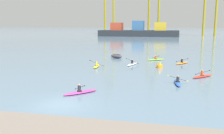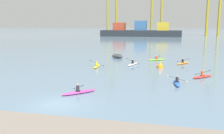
{
  "view_description": "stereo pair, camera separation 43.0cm",
  "coord_description": "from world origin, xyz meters",
  "px_view_note": "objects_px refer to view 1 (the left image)",
  "views": [
    {
      "loc": [
        8.01,
        -17.7,
        6.35
      ],
      "look_at": [
        0.97,
        14.55,
        0.6
      ],
      "focal_mm": 39.67,
      "sensor_mm": 36.0,
      "label": 1
    },
    {
      "loc": [
        8.43,
        -17.6,
        6.35
      ],
      "look_at": [
        0.97,
        14.55,
        0.6
      ],
      "focal_mm": 39.67,
      "sensor_mm": 36.0,
      "label": 2
    }
  ],
  "objects_px": {
    "gantry_crane_west": "(109,1)",
    "kayak_lime": "(156,59)",
    "kayak_white": "(132,64)",
    "kayak_orange": "(182,63)",
    "container_barge": "(138,31)",
    "kayak_blue": "(178,82)",
    "kayak_magenta": "(80,92)",
    "kayak_yellow": "(97,66)",
    "channel_buoy": "(160,66)",
    "capsized_dinghy": "(116,56)",
    "gantry_crane_west_mid": "(154,3)",
    "kayak_red": "(202,76)"
  },
  "relations": [
    {
      "from": "gantry_crane_west_mid",
      "to": "kayak_magenta",
      "type": "relative_size",
      "value": 12.74
    },
    {
      "from": "gantry_crane_west",
      "to": "gantry_crane_west_mid",
      "type": "relative_size",
      "value": 1.13
    },
    {
      "from": "kayak_orange",
      "to": "kayak_lime",
      "type": "distance_m",
      "value": 5.26
    },
    {
      "from": "kayak_white",
      "to": "kayak_blue",
      "type": "distance_m",
      "value": 13.01
    },
    {
      "from": "kayak_magenta",
      "to": "kayak_red",
      "type": "xyz_separation_m",
      "value": [
        12.02,
        9.92,
        0.0
      ]
    },
    {
      "from": "capsized_dinghy",
      "to": "gantry_crane_west_mid",
      "type": "bearing_deg",
      "value": 89.04
    },
    {
      "from": "kayak_orange",
      "to": "kayak_white",
      "type": "bearing_deg",
      "value": -159.9
    },
    {
      "from": "kayak_blue",
      "to": "kayak_yellow",
      "type": "xyz_separation_m",
      "value": [
        -11.38,
        8.22,
        0.0
      ]
    },
    {
      "from": "gantry_crane_west_mid",
      "to": "kayak_white",
      "type": "bearing_deg",
      "value": -88.74
    },
    {
      "from": "gantry_crane_west",
      "to": "capsized_dinghy",
      "type": "xyz_separation_m",
      "value": [
        24.18,
        -99.17,
        -19.39
      ]
    },
    {
      "from": "kayak_magenta",
      "to": "kayak_lime",
      "type": "height_order",
      "value": "kayak_magenta"
    },
    {
      "from": "kayak_orange",
      "to": "gantry_crane_west",
      "type": "bearing_deg",
      "value": 109.1
    },
    {
      "from": "kayak_blue",
      "to": "kayak_yellow",
      "type": "bearing_deg",
      "value": 144.14
    },
    {
      "from": "kayak_blue",
      "to": "kayak_orange",
      "type": "xyz_separation_m",
      "value": [
        1.28,
        14.14,
        -0.0
      ]
    },
    {
      "from": "container_barge",
      "to": "channel_buoy",
      "type": "bearing_deg",
      "value": -81.74
    },
    {
      "from": "kayak_yellow",
      "to": "channel_buoy",
      "type": "bearing_deg",
      "value": 7.75
    },
    {
      "from": "kayak_blue",
      "to": "capsized_dinghy",
      "type": "bearing_deg",
      "value": 119.23
    },
    {
      "from": "gantry_crane_west_mid",
      "to": "kayak_orange",
      "type": "distance_m",
      "value": 105.75
    },
    {
      "from": "gantry_crane_west",
      "to": "kayak_lime",
      "type": "height_order",
      "value": "gantry_crane_west"
    },
    {
      "from": "gantry_crane_west",
      "to": "kayak_orange",
      "type": "relative_size",
      "value": 13.04
    },
    {
      "from": "container_barge",
      "to": "gantry_crane_west",
      "type": "bearing_deg",
      "value": 142.05
    },
    {
      "from": "kayak_magenta",
      "to": "kayak_blue",
      "type": "bearing_deg",
      "value": 33.27
    },
    {
      "from": "capsized_dinghy",
      "to": "kayak_magenta",
      "type": "height_order",
      "value": "kayak_magenta"
    },
    {
      "from": "kayak_orange",
      "to": "kayak_lime",
      "type": "relative_size",
      "value": 1.0
    },
    {
      "from": "kayak_red",
      "to": "kayak_yellow",
      "type": "distance_m",
      "value": 15.04
    },
    {
      "from": "kayak_orange",
      "to": "kayak_lime",
      "type": "height_order",
      "value": "kayak_orange"
    },
    {
      "from": "container_barge",
      "to": "capsized_dinghy",
      "type": "distance_m",
      "value": 84.65
    },
    {
      "from": "kayak_red",
      "to": "kayak_orange",
      "type": "relative_size",
      "value": 0.9
    },
    {
      "from": "gantry_crane_west",
      "to": "kayak_yellow",
      "type": "height_order",
      "value": "gantry_crane_west"
    },
    {
      "from": "capsized_dinghy",
      "to": "kayak_white",
      "type": "relative_size",
      "value": 0.82
    },
    {
      "from": "container_barge",
      "to": "kayak_yellow",
      "type": "height_order",
      "value": "container_barge"
    },
    {
      "from": "container_barge",
      "to": "kayak_red",
      "type": "xyz_separation_m",
      "value": [
        18.81,
        -99.04,
        -2.47
      ]
    },
    {
      "from": "gantry_crane_west",
      "to": "capsized_dinghy",
      "type": "relative_size",
      "value": 14.64
    },
    {
      "from": "container_barge",
      "to": "kayak_red",
      "type": "bearing_deg",
      "value": -79.25
    },
    {
      "from": "container_barge",
      "to": "kayak_orange",
      "type": "xyz_separation_m",
      "value": [
        17.02,
        -88.95,
        -2.47
      ]
    },
    {
      "from": "kayak_lime",
      "to": "kayak_orange",
      "type": "bearing_deg",
      "value": -35.22
    },
    {
      "from": "kayak_yellow",
      "to": "kayak_orange",
      "type": "bearing_deg",
      "value": 25.04
    },
    {
      "from": "container_barge",
      "to": "kayak_white",
      "type": "relative_size",
      "value": 11.98
    },
    {
      "from": "container_barge",
      "to": "kayak_blue",
      "type": "xyz_separation_m",
      "value": [
        15.73,
        -103.09,
        -2.47
      ]
    },
    {
      "from": "kayak_red",
      "to": "kayak_orange",
      "type": "distance_m",
      "value": 10.24
    },
    {
      "from": "kayak_red",
      "to": "kayak_yellow",
      "type": "relative_size",
      "value": 0.83
    },
    {
      "from": "gantry_crane_west",
      "to": "kayak_blue",
      "type": "height_order",
      "value": "gantry_crane_west"
    },
    {
      "from": "kayak_magenta",
      "to": "kayak_yellow",
      "type": "relative_size",
      "value": 0.83
    },
    {
      "from": "kayak_white",
      "to": "kayak_orange",
      "type": "bearing_deg",
      "value": 20.1
    },
    {
      "from": "gantry_crane_west",
      "to": "channel_buoy",
      "type": "distance_m",
      "value": 114.74
    },
    {
      "from": "capsized_dinghy",
      "to": "kayak_white",
      "type": "bearing_deg",
      "value": -61.32
    },
    {
      "from": "gantry_crane_west",
      "to": "kayak_lime",
      "type": "xyz_separation_m",
      "value": [
        31.59,
        -100.64,
        -19.56
      ]
    },
    {
      "from": "kayak_red",
      "to": "kayak_lime",
      "type": "relative_size",
      "value": 0.9
    },
    {
      "from": "channel_buoy",
      "to": "kayak_blue",
      "type": "bearing_deg",
      "value": -77.26
    },
    {
      "from": "kayak_white",
      "to": "kayak_blue",
      "type": "height_order",
      "value": "kayak_white"
    }
  ]
}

